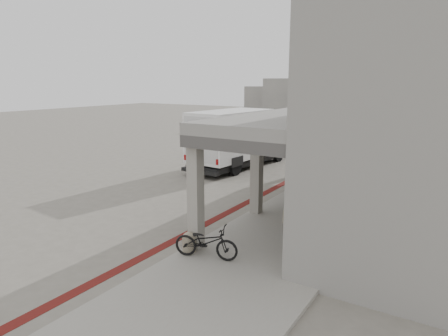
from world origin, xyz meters
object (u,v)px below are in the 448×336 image
Objects in this scene: bench at (329,214)px; bicycle_black at (206,242)px; fedex_truck at (240,137)px; utility_cabinet at (292,224)px.

bicycle_black is (-2.04, -4.97, 0.23)m from bench.
utility_cabinet is at bearing -47.43° from fedex_truck.
fedex_truck is 10.78m from bench.
fedex_truck is 4.37× the size of bicycle_black.
bench is 5.37m from bicycle_black.
fedex_truck is 11.97m from utility_cabinet.
fedex_truck is at bearing 10.26° from bicycle_black.
bicycle_black is (5.83, -12.18, -1.24)m from fedex_truck.
utility_cabinet reaches higher than bench.
utility_cabinet is (7.33, -9.38, -1.27)m from fedex_truck.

